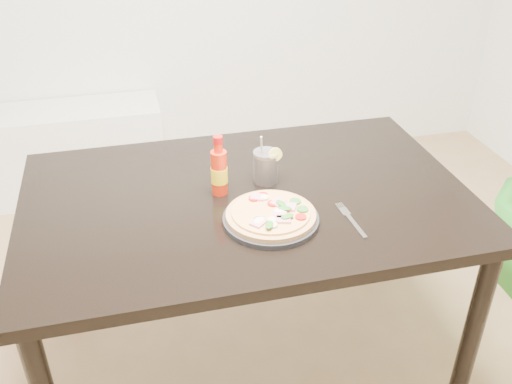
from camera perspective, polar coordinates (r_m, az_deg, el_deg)
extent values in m
cube|color=black|center=(1.81, -0.91, -0.78)|extent=(1.40, 0.90, 0.04)
cylinder|color=black|center=(1.99, 20.74, -13.42)|extent=(0.06, 0.06, 0.71)
cylinder|color=black|center=(2.33, -18.70, -5.60)|extent=(0.06, 0.06, 0.71)
cylinder|color=black|center=(2.51, 11.48, -1.54)|extent=(0.06, 0.06, 0.71)
cylinder|color=black|center=(1.67, 1.49, -2.75)|extent=(0.28, 0.28, 0.02)
cylinder|color=tan|center=(1.66, 1.49, -2.32)|extent=(0.26, 0.26, 0.01)
cylinder|color=#DEB060|center=(1.65, 1.50, -2.02)|extent=(0.23, 0.23, 0.01)
cube|color=#CF8191|center=(1.61, 2.77, -2.78)|extent=(0.05, 0.04, 0.01)
cube|color=#CF8191|center=(1.59, 0.20, -3.11)|extent=(0.05, 0.05, 0.01)
cube|color=#CF8191|center=(1.67, 3.41, -1.49)|extent=(0.05, 0.05, 0.01)
cube|color=#CF8191|center=(1.68, 2.21, -1.05)|extent=(0.05, 0.05, 0.01)
cube|color=#CF8191|center=(1.63, 2.37, -2.34)|extent=(0.05, 0.05, 0.01)
cube|color=#CF8191|center=(1.71, 0.16, -0.52)|extent=(0.05, 0.05, 0.01)
cylinder|color=red|center=(1.70, -0.22, -0.65)|extent=(0.03, 0.03, 0.01)
cylinder|color=red|center=(1.67, 3.47, -1.50)|extent=(0.03, 0.03, 0.01)
cylinder|color=red|center=(1.67, 3.08, -1.36)|extent=(0.03, 0.03, 0.01)
cylinder|color=red|center=(1.62, 4.50, -2.51)|extent=(0.03, 0.03, 0.01)
cylinder|color=red|center=(1.72, 0.69, -0.33)|extent=(0.03, 0.03, 0.01)
cylinder|color=red|center=(1.68, 1.69, -1.16)|extent=(0.03, 0.03, 0.01)
cylinder|color=#2E6E24|center=(1.66, 4.68, -1.73)|extent=(0.03, 0.03, 0.01)
cylinder|color=#2E6E24|center=(1.69, 3.94, -0.94)|extent=(0.03, 0.03, 0.01)
cylinder|color=#2E6E24|center=(1.61, 0.35, -2.82)|extent=(0.03, 0.03, 0.01)
ellipsoid|color=silver|center=(1.64, 2.51, -1.92)|extent=(0.03, 0.03, 0.01)
ellipsoid|color=silver|center=(1.65, 2.20, -1.88)|extent=(0.03, 0.03, 0.01)
ellipsoid|color=silver|center=(1.60, 0.18, -2.96)|extent=(0.03, 0.03, 0.01)
ellipsoid|color=silver|center=(1.61, 1.61, -2.79)|extent=(0.03, 0.03, 0.01)
ellipsoid|color=silver|center=(1.59, 1.71, -3.29)|extent=(0.03, 0.03, 0.01)
ellipsoid|color=silver|center=(1.60, 0.44, -2.81)|extent=(0.03, 0.03, 0.01)
ellipsoid|color=silver|center=(1.71, 0.87, -0.52)|extent=(0.03, 0.03, 0.01)
ellipsoid|color=#27751B|center=(1.67, 2.53, -1.12)|extent=(0.03, 0.05, 0.00)
ellipsoid|color=#27751B|center=(1.58, 1.35, -3.27)|extent=(0.04, 0.05, 0.00)
ellipsoid|color=#27751B|center=(1.65, 2.90, -1.62)|extent=(0.04, 0.03, 0.00)
ellipsoid|color=#27751B|center=(1.61, 3.16, -2.42)|extent=(0.04, 0.03, 0.00)
cylinder|color=red|center=(1.77, -3.70, 1.93)|extent=(0.07, 0.07, 0.15)
cylinder|color=yellow|center=(1.78, -3.69, 1.73)|extent=(0.05, 0.05, 0.05)
cylinder|color=red|center=(1.73, -3.80, 4.48)|extent=(0.03, 0.03, 0.03)
cylinder|color=red|center=(1.72, -3.83, 5.26)|extent=(0.03, 0.03, 0.02)
cylinder|color=black|center=(1.85, 0.97, 2.38)|extent=(0.07, 0.07, 0.09)
cylinder|color=silver|center=(1.85, 0.97, 2.56)|extent=(0.08, 0.08, 0.11)
cylinder|color=#F2E059|center=(1.81, 1.96, 3.78)|extent=(0.04, 0.01, 0.04)
cylinder|color=#B2B2B7|center=(1.84, 0.60, 3.52)|extent=(0.03, 0.06, 0.17)
cube|color=silver|center=(1.67, 9.99, -3.40)|extent=(0.02, 0.12, 0.00)
cube|color=silver|center=(1.73, 8.86, -1.96)|extent=(0.03, 0.04, 0.00)
cube|color=silver|center=(1.75, 8.15, -1.44)|extent=(0.01, 0.03, 0.00)
cube|color=silver|center=(1.75, 8.33, -1.41)|extent=(0.01, 0.03, 0.00)
cube|color=silver|center=(1.76, 8.51, -1.38)|extent=(0.01, 0.03, 0.00)
cube|color=silver|center=(1.76, 8.69, -1.35)|extent=(0.01, 0.03, 0.00)
cube|color=white|center=(3.33, -21.46, 3.42)|extent=(1.40, 0.34, 0.50)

